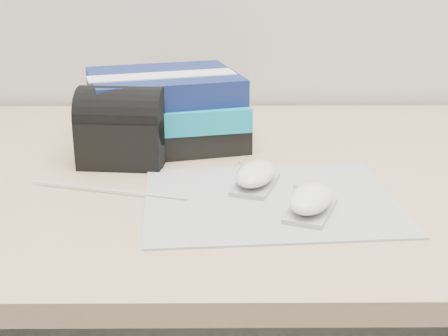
{
  "coord_description": "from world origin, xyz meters",
  "views": [
    {
      "loc": [
        -0.08,
        0.63,
        1.08
      ],
      "look_at": [
        -0.08,
        1.47,
        0.77
      ],
      "focal_mm": 50.0,
      "sensor_mm": 36.0,
      "label": 1
    }
  ],
  "objects_px": {
    "desk": "(264,275)",
    "pouch": "(122,127)",
    "mouse_front": "(311,200)",
    "book_stack": "(166,110)",
    "mouse_rear": "(255,176)"
  },
  "relations": [
    {
      "from": "mouse_rear",
      "to": "pouch",
      "type": "bearing_deg",
      "value": 151.29
    },
    {
      "from": "mouse_front",
      "to": "desk",
      "type": "bearing_deg",
      "value": 99.19
    },
    {
      "from": "mouse_rear",
      "to": "pouch",
      "type": "height_order",
      "value": "pouch"
    },
    {
      "from": "mouse_rear",
      "to": "mouse_front",
      "type": "distance_m",
      "value": 0.12
    },
    {
      "from": "mouse_rear",
      "to": "desk",
      "type": "bearing_deg",
      "value": 79.27
    },
    {
      "from": "desk",
      "to": "pouch",
      "type": "relative_size",
      "value": 11.12
    },
    {
      "from": "mouse_rear",
      "to": "book_stack",
      "type": "xyz_separation_m",
      "value": [
        -0.15,
        0.22,
        0.04
      ]
    },
    {
      "from": "desk",
      "to": "mouse_front",
      "type": "relative_size",
      "value": 14.45
    },
    {
      "from": "desk",
      "to": "book_stack",
      "type": "height_order",
      "value": "book_stack"
    },
    {
      "from": "desk",
      "to": "book_stack",
      "type": "relative_size",
      "value": 5.28
    },
    {
      "from": "mouse_front",
      "to": "book_stack",
      "type": "xyz_separation_m",
      "value": [
        -0.22,
        0.31,
        0.04
      ]
    },
    {
      "from": "desk",
      "to": "mouse_front",
      "type": "distance_m",
      "value": 0.36
    },
    {
      "from": "pouch",
      "to": "book_stack",
      "type": "bearing_deg",
      "value": 59.22
    },
    {
      "from": "desk",
      "to": "pouch",
      "type": "bearing_deg",
      "value": -170.86
    },
    {
      "from": "mouse_rear",
      "to": "pouch",
      "type": "relative_size",
      "value": 0.76
    }
  ]
}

